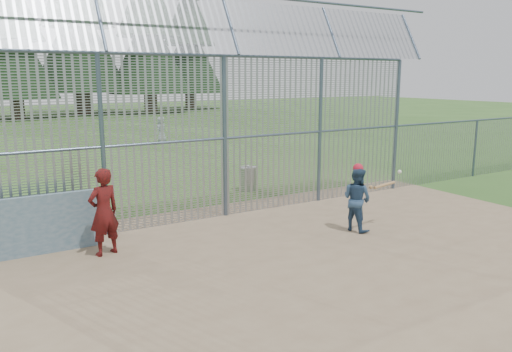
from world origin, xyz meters
TOP-DOWN VIEW (x-y plane):
  - ground at (0.00, 0.00)m, footprint 120.00×120.00m
  - dirt_infield at (0.00, -0.50)m, footprint 14.00×10.00m
  - dugout_wall at (-4.60, 2.90)m, footprint 2.50×0.12m
  - batter at (1.99, 0.82)m, footprint 0.67×0.80m
  - onlooker at (-3.38, 2.21)m, footprint 0.73×0.58m
  - bg_kid_standing at (3.77, 18.01)m, footprint 0.82×0.76m
  - batting_gear at (2.18, 0.77)m, footprint 1.24×0.50m
  - trash_can at (1.96, 5.70)m, footprint 0.56×0.56m
  - backstop_fence at (1.81, 3.43)m, footprint 20.09×0.81m

SIDE VIEW (x-z plane):
  - ground at x=0.00m, z-range 0.00..0.00m
  - dirt_infield at x=0.00m, z-range 0.00..0.02m
  - trash_can at x=1.96m, z-range -0.03..0.79m
  - dugout_wall at x=-4.60m, z-range 0.02..1.22m
  - bg_kid_standing at x=3.77m, z-range 0.00..1.41m
  - batter at x=1.99m, z-range 0.02..1.49m
  - onlooker at x=-3.38m, z-range 0.02..1.77m
  - batting_gear at x=2.18m, z-range 1.06..1.65m
  - backstop_fence at x=1.81m, z-range -0.29..5.01m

